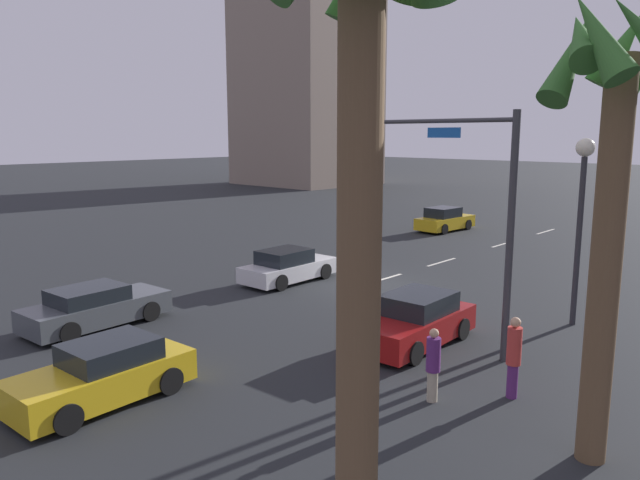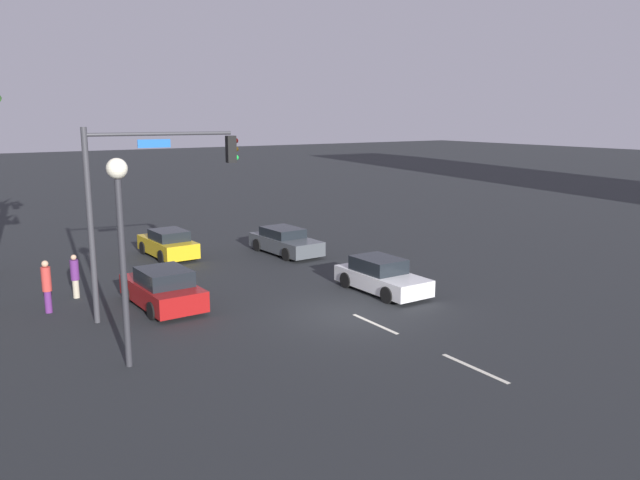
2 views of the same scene
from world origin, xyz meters
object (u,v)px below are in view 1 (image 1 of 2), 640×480
(car_0, at_px, (95,308))
(palm_tree_1, at_px, (356,76))
(car_3, at_px, (445,220))
(streetlamp, at_px, (582,195))
(car_1, at_px, (414,321))
(car_4, at_px, (104,375))
(palm_tree_0, at_px, (613,136))
(pedestrian_0, at_px, (433,363))
(traffic_signal, at_px, (456,189))
(car_2, at_px, (288,267))
(building_3, at_px, (306,35))
(pedestrian_1, at_px, (514,355))

(car_0, distance_m, palm_tree_1, 14.86)
(car_3, relative_size, palm_tree_1, 0.46)
(streetlamp, bearing_deg, car_1, -28.93)
(car_1, relative_size, car_4, 1.05)
(car_3, xyz_separation_m, palm_tree_0, (21.71, 16.00, 5.25))
(car_3, xyz_separation_m, streetlamp, (13.72, 12.84, 3.44))
(palm_tree_1, bearing_deg, pedestrian_0, -157.21)
(car_4, relative_size, palm_tree_1, 0.44)
(car_0, height_order, traffic_signal, traffic_signal)
(pedestrian_0, bearing_deg, car_0, -77.14)
(car_0, xyz_separation_m, traffic_signal, (-6.06, 9.03, 3.83))
(car_1, height_order, palm_tree_0, palm_tree_0)
(car_2, xyz_separation_m, car_3, (-15.81, -2.17, 0.05))
(car_2, bearing_deg, building_3, -137.35)
(car_2, distance_m, traffic_signal, 9.77)
(car_3, distance_m, pedestrian_1, 24.42)
(palm_tree_0, bearing_deg, car_1, -117.74)
(car_3, bearing_deg, car_4, 15.01)
(car_2, relative_size, car_4, 1.03)
(car_0, height_order, car_4, car_4)
(car_3, xyz_separation_m, palm_tree_1, (27.44, 15.04, 5.90))
(streetlamp, relative_size, building_3, 0.17)
(car_4, height_order, building_3, building_3)
(car_2, xyz_separation_m, traffic_signal, (2.10, 8.74, 3.82))
(traffic_signal, distance_m, pedestrian_0, 5.33)
(palm_tree_1, bearing_deg, palm_tree_0, 170.45)
(car_4, xyz_separation_m, palm_tree_1, (0.94, 7.93, 5.93))
(car_4, distance_m, palm_tree_1, 9.95)
(car_4, bearing_deg, palm_tree_0, 118.31)
(car_0, bearing_deg, car_3, -175.51)
(building_3, bearing_deg, car_1, 47.96)
(pedestrian_1, bearing_deg, streetlamp, -171.46)
(car_2, distance_m, pedestrian_1, 12.42)
(pedestrian_0, distance_m, palm_tree_0, 6.09)
(palm_tree_0, distance_m, building_3, 64.29)
(car_4, relative_size, palm_tree_0, 0.49)
(car_4, height_order, traffic_signal, traffic_signal)
(pedestrian_1, bearing_deg, car_4, -46.45)
(pedestrian_1, relative_size, building_3, 0.06)
(pedestrian_1, xyz_separation_m, building_3, (-40.57, -45.01, 16.21))
(car_0, bearing_deg, car_2, 177.97)
(pedestrian_1, bearing_deg, pedestrian_0, -41.78)
(pedestrian_1, distance_m, palm_tree_1, 9.25)
(car_3, xyz_separation_m, building_3, (-20.43, -31.21, 16.56))
(car_1, bearing_deg, pedestrian_1, 67.48)
(car_4, bearing_deg, car_0, -115.86)
(car_2, relative_size, building_3, 0.12)
(car_1, xyz_separation_m, building_3, (-39.05, -41.34, 16.57))
(car_1, xyz_separation_m, palm_tree_1, (8.82, 4.92, 5.90))
(car_0, distance_m, streetlamp, 15.41)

